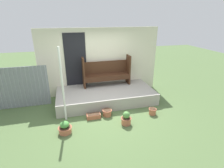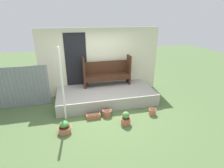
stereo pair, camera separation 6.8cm
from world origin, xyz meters
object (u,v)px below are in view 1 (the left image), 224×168
at_px(flower_pot_far_right, 153,111).
at_px(planter_box_rect, 94,116).
at_px(support_post, 63,86).
at_px(flower_pot_middle, 107,112).
at_px(flower_pot_right, 126,119).
at_px(flower_pot_left, 65,128).
at_px(bench, 106,71).

height_order(flower_pot_far_right, planter_box_rect, flower_pot_far_right).
distance_m(support_post, flower_pot_middle, 1.63).
bearing_deg(flower_pot_far_right, flower_pot_right, -162.95).
xyz_separation_m(flower_pot_left, flower_pot_middle, (1.31, 0.57, -0.03)).
xyz_separation_m(support_post, flower_pot_right, (1.71, -0.71, -0.94)).
bearing_deg(planter_box_rect, flower_pot_right, -32.45).
relative_size(flower_pot_far_right, planter_box_rect, 0.60).
relative_size(bench, flower_pot_left, 4.85).
bearing_deg(flower_pot_right, flower_pot_middle, 125.93).
xyz_separation_m(flower_pot_left, planter_box_rect, (0.87, 0.53, -0.08)).
distance_m(bench, flower_pot_far_right, 2.35).
bearing_deg(bench, flower_pot_far_right, -60.98).
bearing_deg(flower_pot_left, support_post, 87.33).
bearing_deg(flower_pot_right, bench, 92.14).
bearing_deg(bench, flower_pot_left, -128.47).
xyz_separation_m(bench, flower_pot_far_right, (1.09, -1.89, -0.86)).
xyz_separation_m(bench, flower_pot_middle, (-0.35, -1.60, -0.86)).
height_order(support_post, flower_pot_right, support_post).
relative_size(support_post, flower_pot_left, 5.89).
xyz_separation_m(support_post, flower_pot_far_right, (2.72, -0.40, -1.00)).
relative_size(support_post, planter_box_rect, 5.19).
xyz_separation_m(flower_pot_middle, planter_box_rect, (-0.45, -0.04, -0.04)).
bearing_deg(flower_pot_right, flower_pot_far_right, 17.05).
bearing_deg(planter_box_rect, support_post, 169.68).
bearing_deg(support_post, flower_pot_left, -92.67).
bearing_deg(flower_pot_right, planter_box_rect, 147.55).
bearing_deg(flower_pot_right, support_post, 157.46).
bearing_deg(support_post, planter_box_rect, -10.32).
bearing_deg(flower_pot_left, flower_pot_right, -0.97).
bearing_deg(flower_pot_far_right, flower_pot_middle, 168.61).
relative_size(bench, flower_pot_right, 4.48).
bearing_deg(flower_pot_far_right, flower_pot_left, -174.20).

